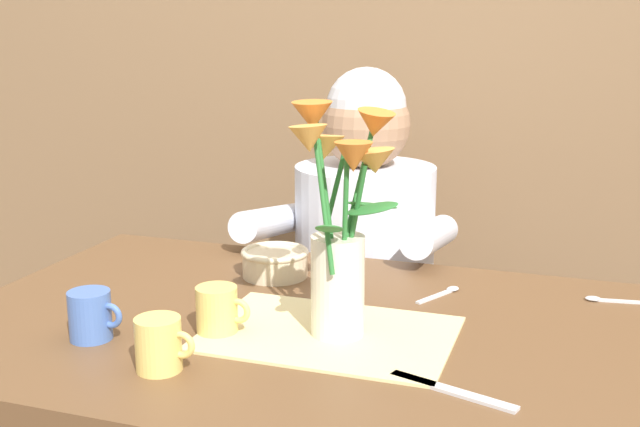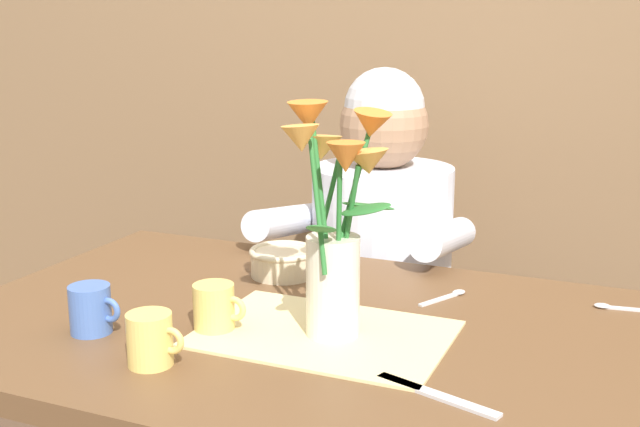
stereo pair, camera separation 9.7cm
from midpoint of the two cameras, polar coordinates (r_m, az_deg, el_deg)
wood_panel_backdrop at (r=2.27m, az=10.93°, el=13.76°), size 4.00×0.10×2.50m
dining_table at (r=1.39m, az=0.21°, el=-11.50°), size 1.20×0.80×0.74m
seated_person at (r=1.98m, az=5.76°, el=-6.32°), size 0.45×0.47×1.14m
striped_placemat at (r=1.30m, az=2.48°, el=-8.70°), size 0.40×0.28×0.00m
flower_vase at (r=1.23m, az=3.32°, el=-0.76°), size 0.18×0.19×0.38m
ceramic_bowl at (r=1.58m, az=-0.94°, el=-3.45°), size 0.14×0.14×0.06m
dinner_knife at (r=1.12m, az=10.94°, el=-12.79°), size 0.19×0.07×0.00m
ceramic_mug at (r=1.33m, az=-14.20°, el=-6.74°), size 0.09×0.07×0.08m
coffee_cup at (r=1.31m, az=-5.49°, el=-6.82°), size 0.09×0.07×0.08m
tea_cup at (r=1.19m, az=-9.84°, el=-8.97°), size 0.09×0.07×0.08m
spoon_0 at (r=1.52m, az=22.40°, el=-6.31°), size 0.12×0.03×0.01m
spoon_1 at (r=1.50m, az=11.18°, el=-5.85°), size 0.07×0.11×0.01m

